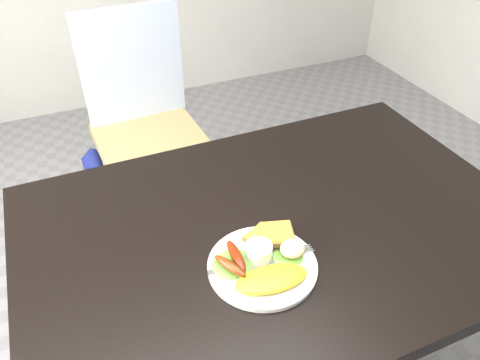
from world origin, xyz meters
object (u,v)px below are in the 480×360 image
(dining_table, at_px, (278,229))
(plate, at_px, (262,266))
(dining_chair, at_px, (151,141))
(person, at_px, (221,107))

(dining_table, distance_m, plate, 0.15)
(dining_chair, bearing_deg, dining_table, -86.76)
(dining_chair, height_order, person, person)
(person, height_order, plate, person)
(dining_table, distance_m, dining_chair, 0.99)
(dining_chair, relative_size, plate, 1.80)
(dining_table, xyz_separation_m, person, (0.03, 0.45, 0.10))
(dining_chair, height_order, plate, plate)
(dining_table, xyz_separation_m, plate, (-0.10, -0.11, 0.03))
(dining_table, relative_size, plate, 5.13)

